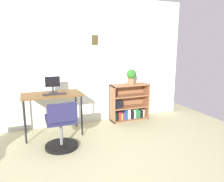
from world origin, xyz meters
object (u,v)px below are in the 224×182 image
(keyboard, at_px, (54,94))
(potted_plant_on_shelf, at_px, (131,76))
(desk, at_px, (52,97))
(office_chair, at_px, (61,128))
(monitor, at_px, (53,84))
(bookshelf_low, at_px, (128,104))

(keyboard, distance_m, potted_plant_on_shelf, 1.67)
(desk, relative_size, potted_plant_on_shelf, 3.25)
(office_chair, xyz_separation_m, potted_plant_on_shelf, (1.62, 0.86, 0.61))
(desk, bearing_deg, monitor, 68.38)
(monitor, relative_size, bookshelf_low, 0.35)
(bookshelf_low, bearing_deg, monitor, -173.55)
(monitor, distance_m, keyboard, 0.23)
(monitor, distance_m, potted_plant_on_shelf, 1.64)
(desk, distance_m, office_chair, 0.73)
(office_chair, relative_size, bookshelf_low, 0.95)
(keyboard, bearing_deg, monitor, 91.07)
(monitor, distance_m, office_chair, 0.93)
(desk, xyz_separation_m, keyboard, (0.04, -0.09, 0.08))
(keyboard, bearing_deg, bookshelf_low, 12.76)
(office_chair, distance_m, potted_plant_on_shelf, 1.93)
(office_chair, bearing_deg, bookshelf_low, 30.13)
(office_chair, distance_m, bookshelf_low, 1.81)
(keyboard, relative_size, bookshelf_low, 0.48)
(desk, xyz_separation_m, office_chair, (0.05, -0.64, -0.35))
(office_chair, bearing_deg, desk, 94.63)
(desk, relative_size, bookshelf_low, 1.25)
(desk, distance_m, bookshelf_low, 1.68)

